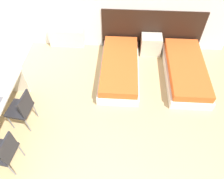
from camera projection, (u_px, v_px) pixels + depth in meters
headboard_panel at (152, 30)px, 5.51m from camera, size 2.54×0.03×1.09m
bed_near_window at (120, 68)px, 5.15m from camera, size 0.90×1.99×0.38m
bed_near_door at (185, 71)px, 5.09m from camera, size 0.90×1.99×0.38m
nightstand at (151, 45)px, 5.59m from camera, size 0.51×0.36×0.51m
radiator at (66, 39)px, 5.77m from camera, size 0.91×0.12×0.51m
chair_near_laptop at (21, 108)px, 4.01m from camera, size 0.46×0.46×0.86m
chair_near_notebook at (4, 151)px, 3.46m from camera, size 0.46×0.46×0.86m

